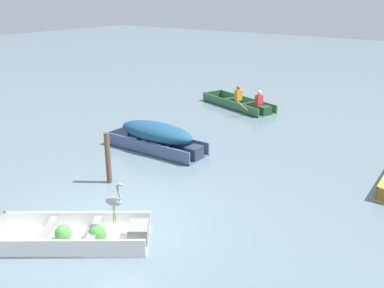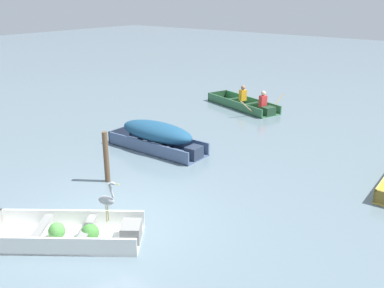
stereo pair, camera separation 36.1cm
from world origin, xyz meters
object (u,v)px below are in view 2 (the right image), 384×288
at_px(dinghy_white_foreground, 73,234).
at_px(rowboat_green_with_crew, 246,104).
at_px(heron_on_dinghy, 107,199).
at_px(mooring_post, 106,157).
at_px(skiff_slate_blue_near_moored, 157,135).

relative_size(dinghy_white_foreground, rowboat_green_with_crew, 0.83).
xyz_separation_m(rowboat_green_with_crew, heron_on_dinghy, (3.08, -10.05, 0.67)).
bearing_deg(mooring_post, heron_on_dinghy, -40.60).
distance_m(dinghy_white_foreground, rowboat_green_with_crew, 10.81).
height_order(dinghy_white_foreground, rowboat_green_with_crew, rowboat_green_with_crew).
bearing_deg(dinghy_white_foreground, skiff_slate_blue_near_moored, 114.15).
distance_m(dinghy_white_foreground, heron_on_dinghy, 0.99).
relative_size(dinghy_white_foreground, heron_on_dinghy, 3.54).
xyz_separation_m(skiff_slate_blue_near_moored, heron_on_dinghy, (2.62, -4.23, 0.37)).
bearing_deg(skiff_slate_blue_near_moored, rowboat_green_with_crew, 94.50).
xyz_separation_m(skiff_slate_blue_near_moored, mooring_post, (0.55, -2.46, 0.17)).
distance_m(skiff_slate_blue_near_moored, heron_on_dinghy, 4.99).
height_order(rowboat_green_with_crew, mooring_post, mooring_post).
height_order(dinghy_white_foreground, skiff_slate_blue_near_moored, skiff_slate_blue_near_moored).
bearing_deg(mooring_post, rowboat_green_with_crew, 96.97).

